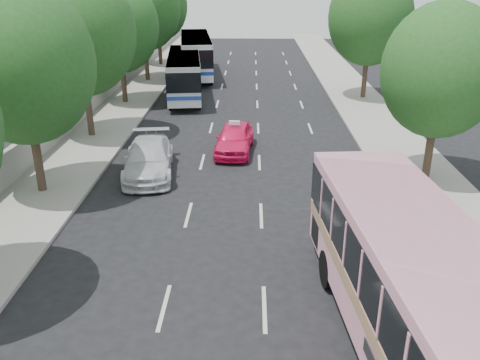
{
  "coord_description": "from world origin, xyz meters",
  "views": [
    {
      "loc": [
        0.57,
        -14.07,
        9.02
      ],
      "look_at": [
        0.16,
        3.8,
        1.6
      ],
      "focal_mm": 38.0,
      "sensor_mm": 36.0,
      "label": 1
    }
  ],
  "objects_px": {
    "white_pickup": "(149,158)",
    "tour_coach_rear": "(196,52)",
    "tour_coach_front": "(184,72)",
    "pink_bus": "(418,285)",
    "pink_taxi": "(235,138)"
  },
  "relations": [
    {
      "from": "pink_taxi",
      "to": "tour_coach_front",
      "type": "height_order",
      "value": "tour_coach_front"
    },
    {
      "from": "white_pickup",
      "to": "tour_coach_rear",
      "type": "distance_m",
      "value": 24.26
    },
    {
      "from": "white_pickup",
      "to": "tour_coach_front",
      "type": "relative_size",
      "value": 0.5
    },
    {
      "from": "white_pickup",
      "to": "tour_coach_rear",
      "type": "bearing_deg",
      "value": 83.54
    },
    {
      "from": "tour_coach_front",
      "to": "pink_bus",
      "type": "bearing_deg",
      "value": -78.98
    },
    {
      "from": "pink_bus",
      "to": "tour_coach_front",
      "type": "height_order",
      "value": "pink_bus"
    },
    {
      "from": "pink_bus",
      "to": "pink_taxi",
      "type": "bearing_deg",
      "value": 102.17
    },
    {
      "from": "tour_coach_front",
      "to": "tour_coach_rear",
      "type": "distance_m",
      "value": 8.42
    },
    {
      "from": "tour_coach_rear",
      "to": "pink_taxi",
      "type": "bearing_deg",
      "value": -86.05
    },
    {
      "from": "pink_bus",
      "to": "pink_taxi",
      "type": "xyz_separation_m",
      "value": [
        -4.81,
        15.55,
        -1.45
      ]
    },
    {
      "from": "pink_bus",
      "to": "white_pickup",
      "type": "bearing_deg",
      "value": 120.39
    },
    {
      "from": "pink_bus",
      "to": "tour_coach_rear",
      "type": "distance_m",
      "value": 37.64
    },
    {
      "from": "tour_coach_front",
      "to": "tour_coach_rear",
      "type": "relative_size",
      "value": 0.9
    },
    {
      "from": "pink_bus",
      "to": "tour_coach_front",
      "type": "xyz_separation_m",
      "value": [
        -9.0,
        28.13,
        -0.31
      ]
    },
    {
      "from": "pink_bus",
      "to": "tour_coach_rear",
      "type": "bearing_deg",
      "value": 98.83
    }
  ]
}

